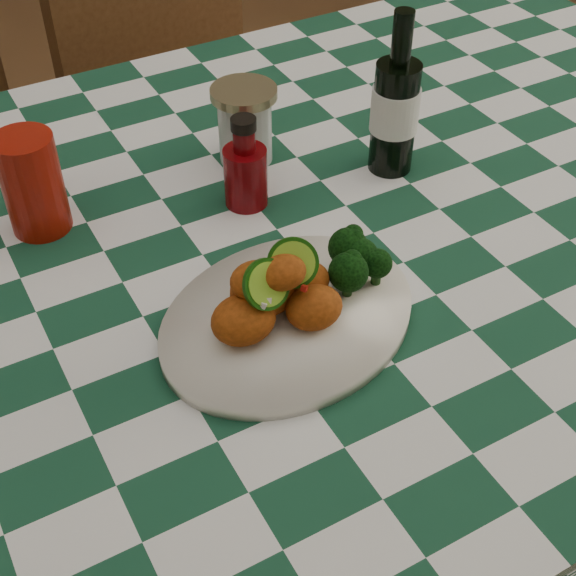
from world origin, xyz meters
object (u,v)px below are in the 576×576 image
red_tumbler (32,184)px  beer_bottle (396,94)px  ketchup_bottle (245,162)px  mason_jar (245,125)px  fried_chicken_pile (280,287)px  dining_table (279,424)px  plate (288,319)px  wooden_chair_right (215,131)px

red_tumbler → beer_bottle: bearing=-12.6°
ketchup_bottle → mason_jar: (0.05, 0.09, -0.01)m
fried_chicken_pile → beer_bottle: size_ratio=0.59×
ketchup_bottle → mason_jar: bearing=63.5°
ketchup_bottle → beer_bottle: 0.22m
dining_table → plate: size_ratio=5.48×
plate → wooden_chair_right: bearing=71.3°
plate → red_tumbler: red_tumbler is taller
red_tumbler → wooden_chair_right: 0.79m
dining_table → wooden_chair_right: size_ratio=1.65×
red_tumbler → ketchup_bottle: size_ratio=1.04×
ketchup_bottle → mason_jar: size_ratio=1.15×
wooden_chair_right → dining_table: bearing=-119.2°
mason_jar → plate: bearing=-108.9°
fried_chicken_pile → dining_table: bearing=62.9°
beer_bottle → plate: bearing=-143.4°
red_tumbler → beer_bottle: beer_bottle is taller
ketchup_bottle → beer_bottle: (0.21, -0.02, 0.05)m
dining_table → beer_bottle: beer_bottle is taller
dining_table → fried_chicken_pile: (-0.08, -0.15, 0.45)m
dining_table → red_tumbler: size_ratio=12.86×
ketchup_bottle → dining_table: bearing=-84.2°
mason_jar → red_tumbler: bearing=-177.4°
mason_jar → wooden_chair_right: bearing=71.4°
red_tumbler → ketchup_bottle: red_tumbler is taller
beer_bottle → dining_table: bearing=-166.9°
red_tumbler → wooden_chair_right: wooden_chair_right is taller
plate → wooden_chair_right: size_ratio=0.30×
dining_table → red_tumbler: 0.54m
mason_jar → beer_bottle: (0.16, -0.12, 0.06)m
plate → wooden_chair_right: 0.93m
beer_bottle → fried_chicken_pile: bearing=-144.4°
fried_chicken_pile → plate: bearing=0.0°
plate → fried_chicken_pile: 0.05m
dining_table → fried_chicken_pile: bearing=-117.1°
dining_table → beer_bottle: size_ratio=7.43×
fried_chicken_pile → red_tumbler: 0.35m
ketchup_bottle → red_tumbler: bearing=162.3°
mason_jar → beer_bottle: size_ratio=0.48×
dining_table → ketchup_bottle: ketchup_bottle is taller
plate → wooden_chair_right: wooden_chair_right is taller
fried_chicken_pile → mason_jar: bearing=69.6°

